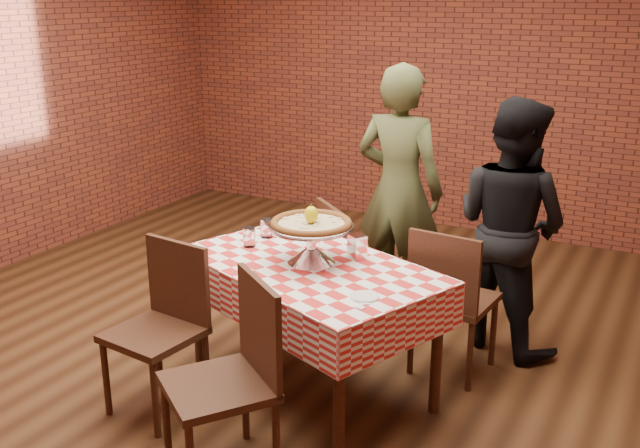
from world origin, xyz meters
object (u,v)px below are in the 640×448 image
Objects in this scene: water_glass_right at (267,228)px; chair_near_right at (218,383)px; condiment_caddy at (357,246)px; pizza at (311,224)px; chair_far_right at (455,299)px; pizza_stand at (311,244)px; chair_far_left at (355,266)px; table at (310,328)px; diner_black at (510,226)px; diner_olive at (399,190)px; water_glass_left at (249,237)px; chair_near_left at (154,333)px.

water_glass_right is 0.12× the size of chair_near_right.
condiment_caddy is at bearing 116.09° from chair_near_right.
pizza is 0.49× the size of chair_far_right.
pizza reaches higher than pizza_stand.
condiment_caddy is (0.63, -0.06, 0.01)m from water_glass_right.
chair_far_left is (0.33, 0.55, -0.37)m from water_glass_right.
table is at bearing -76.89° from pizza.
pizza_stand is 0.91m from chair_far_left.
chair_far_right is 0.57× the size of diner_black.
condiment_caddy is at bearing 102.46° from diner_olive.
chair_near_right is (0.45, -0.96, -0.34)m from water_glass_left.
diner_olive reaches higher than water_glass_right.
chair_far_left is (-0.11, 0.80, -0.42)m from pizza_stand.
water_glass_left is at bearing 169.00° from table.
pizza reaches higher than chair_far_right.
chair_near_left is at bearing 111.23° from chair_far_left.
diner_black is (0.83, -0.22, -0.07)m from diner_olive.
chair_far_left is at bearing 59.09° from water_glass_right.
chair_near_right is (0.01, -0.91, -0.50)m from pizza.
chair_near_right is at bearing -89.51° from pizza.
pizza is at bearing 90.00° from pizza_stand.
water_glass_left is at bearing 150.69° from chair_near_right.
condiment_caddy is at bearing 49.13° from table.
pizza_stand is 0.95m from chair_far_right.
chair_near_left reaches higher than water_glass_left.
diner_black reaches higher than water_glass_left.
water_glass_right is (-0.44, 0.25, -0.05)m from pizza_stand.
diner_olive is at bearing 7.12° from diner_black.
table is 1.57× the size of chair_far_right.
chair_far_right is (1.26, 1.18, -0.00)m from chair_near_left.
table is at bearing 138.60° from chair_far_left.
water_glass_right is at bearing -152.66° from condiment_caddy.
pizza_stand is at bearing 92.44° from diner_olive.
diner_olive reaches higher than table.
water_glass_left is 1.12m from chair_near_right.
pizza_stand reaches higher than table.
chair_near_left is 1.01× the size of chair_far_right.
pizza_stand is at bearing -7.25° from water_glass_left.
chair_far_left is at bearing 36.60° from diner_black.
pizza_stand is 0.52× the size of chair_far_right.
condiment_caddy is (0.19, 0.18, -0.04)m from pizza_stand.
chair_near_right reaches higher than water_glass_left.
diner_black is at bearing -125.09° from chair_far_left.
pizza is 1.00m from chair_far_right.
water_glass_left is 0.19m from water_glass_right.
chair_far_left reaches higher than water_glass_right.
water_glass_right is 1.19m from chair_far_right.
table is 1.41m from diner_black.
water_glass_right is 1.50m from diner_black.
water_glass_left is 0.07× the size of diner_olive.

